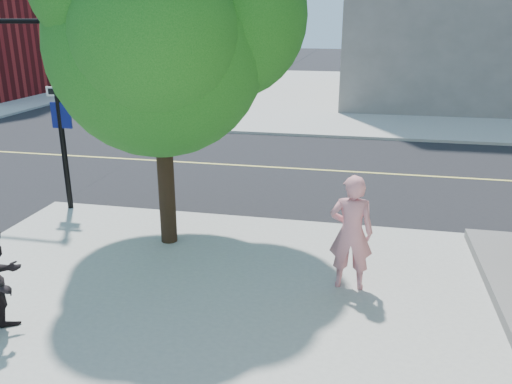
# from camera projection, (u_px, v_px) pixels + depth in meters

# --- Properties ---
(ground) EXTENTS (140.00, 140.00, 0.00)m
(ground) POSITION_uv_depth(u_px,v_px,m) (93.00, 209.00, 12.48)
(ground) COLOR black
(ground) RESTS_ON ground
(road_ew) EXTENTS (140.00, 9.00, 0.01)m
(road_ew) POSITION_uv_depth(u_px,v_px,m) (163.00, 161.00, 16.66)
(road_ew) COLOR black
(road_ew) RESTS_ON ground
(sidewalk_ne) EXTENTS (29.00, 25.00, 0.12)m
(sidewalk_ne) POSITION_uv_depth(u_px,v_px,m) (495.00, 97.00, 29.77)
(sidewalk_ne) COLOR #A1A199
(sidewalk_ne) RESTS_ON ground
(man_on_phone) EXTENTS (0.71, 0.46, 1.94)m
(man_on_phone) POSITION_uv_depth(u_px,v_px,m) (351.00, 233.00, 8.35)
(man_on_phone) COLOR #D78088
(man_on_phone) RESTS_ON sidewalk_se
(street_tree) EXTENTS (4.92, 4.47, 6.52)m
(street_tree) POSITION_uv_depth(u_px,v_px,m) (163.00, 20.00, 9.08)
(street_tree) COLOR black
(street_tree) RESTS_ON sidewalk_se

